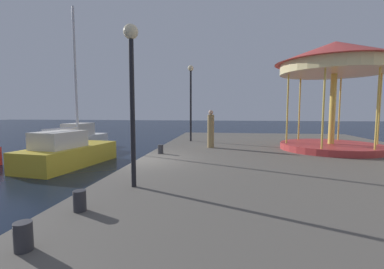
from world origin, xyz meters
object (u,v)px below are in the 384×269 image
object	(u,v)px
lamp_post_near_edge	(132,76)
bollard_center	(161,149)
sailboat_yellow	(67,152)
carousel	(334,70)
bollard_north	(80,201)
bollard_south	(23,236)
motorboat_white	(79,139)
lamp_post_mid_promenade	(191,90)
person_mid_promenade	(211,130)

from	to	relation	value
lamp_post_near_edge	bollard_center	distance (m)	5.65
sailboat_yellow	carousel	distance (m)	13.45
sailboat_yellow	bollard_north	bearing A→B (deg)	-55.72
lamp_post_near_edge	bollard_center	bearing A→B (deg)	96.62
lamp_post_near_edge	sailboat_yellow	bearing A→B (deg)	134.18
sailboat_yellow	bollard_south	bearing A→B (deg)	-60.26
carousel	bollard_north	bearing A→B (deg)	-131.54
motorboat_white	sailboat_yellow	size ratio (longest dim) A/B	0.62
motorboat_white	carousel	bearing A→B (deg)	-13.87
lamp_post_near_edge	bollard_north	bearing A→B (deg)	-105.56
carousel	lamp_post_near_edge	world-z (taller)	carousel
sailboat_yellow	carousel	xyz separation A→B (m)	(12.75, 1.60, 3.95)
carousel	lamp_post_near_edge	bearing A→B (deg)	-135.81
lamp_post_near_edge	bollard_north	distance (m)	3.09
motorboat_white	bollard_north	size ratio (longest dim) A/B	12.08
carousel	lamp_post_mid_promenade	size ratio (longest dim) A/B	1.17
lamp_post_near_edge	bollard_center	xyz separation A→B (m)	(-0.58, 5.01, -2.55)
sailboat_yellow	lamp_post_near_edge	world-z (taller)	sailboat_yellow
motorboat_white	lamp_post_mid_promenade	world-z (taller)	lamp_post_mid_promenade
lamp_post_near_edge	motorboat_white	bearing A→B (deg)	126.15
person_mid_promenade	lamp_post_mid_promenade	bearing A→B (deg)	117.24
motorboat_white	bollard_south	xyz separation A→B (m)	(7.54, -14.05, 0.32)
bollard_center	bollard_south	distance (m)	8.11
motorboat_white	carousel	xyz separation A→B (m)	(15.35, -3.79, 3.96)
person_mid_promenade	sailboat_yellow	bearing A→B (deg)	-166.47
carousel	bollard_south	size ratio (longest dim) A/B	13.67
lamp_post_mid_promenade	bollard_north	world-z (taller)	lamp_post_mid_promenade
motorboat_white	person_mid_promenade	size ratio (longest dim) A/B	2.50
bollard_north	person_mid_promenade	xyz separation A→B (m)	(1.98, 8.89, 0.71)
carousel	person_mid_promenade	distance (m)	6.53
sailboat_yellow	lamp_post_near_edge	xyz separation A→B (m)	(5.39, -5.55, 2.86)
motorboat_white	bollard_north	world-z (taller)	motorboat_white
carousel	lamp_post_mid_promenade	distance (m)	7.80
motorboat_white	person_mid_promenade	distance (m)	10.27
lamp_post_near_edge	bollard_center	world-z (taller)	lamp_post_near_edge
motorboat_white	sailboat_yellow	bearing A→B (deg)	-64.25
sailboat_yellow	person_mid_promenade	xyz separation A→B (m)	(6.91, 1.66, 1.03)
sailboat_yellow	lamp_post_near_edge	size ratio (longest dim) A/B	1.97
sailboat_yellow	bollard_center	distance (m)	4.85
lamp_post_mid_promenade	motorboat_white	bearing A→B (deg)	173.00
bollard_north	person_mid_promenade	bearing A→B (deg)	77.42
lamp_post_mid_promenade	bollard_center	size ratio (longest dim) A/B	11.68
motorboat_white	lamp_post_near_edge	distance (m)	13.85
carousel	lamp_post_mid_promenade	xyz separation A→B (m)	(-7.25, 2.80, -0.68)
lamp_post_mid_promenade	carousel	bearing A→B (deg)	-21.09
lamp_post_mid_promenade	bollard_south	xyz separation A→B (m)	(-0.56, -13.05, -2.96)
lamp_post_near_edge	lamp_post_mid_promenade	size ratio (longest dim) A/B	0.85
lamp_post_mid_promenade	person_mid_promenade	xyz separation A→B (m)	(1.41, -2.74, -2.25)
bollard_center	person_mid_promenade	distance (m)	3.12
person_mid_promenade	bollard_south	bearing A→B (deg)	-100.80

